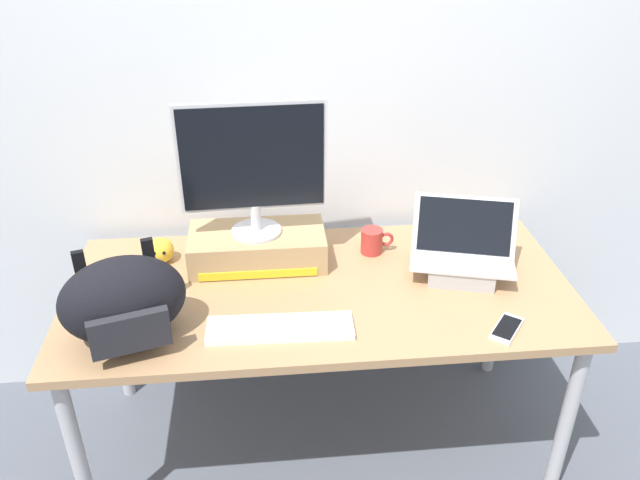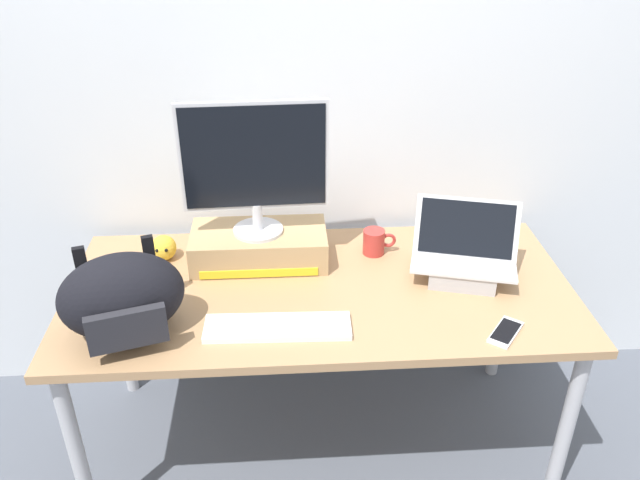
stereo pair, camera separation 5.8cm
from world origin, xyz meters
TOP-DOWN VIEW (x-y plane):
  - ground_plane at (0.00, 0.00)m, footprint 20.00×20.00m
  - back_wall at (0.00, 0.50)m, footprint 7.00×0.10m
  - desk at (0.00, 0.00)m, footprint 1.70×0.80m
  - toner_box_yellow at (-0.21, 0.18)m, footprint 0.48×0.25m
  - desktop_monitor at (-0.21, 0.18)m, footprint 0.50×0.18m
  - open_laptop at (0.49, 0.03)m, footprint 0.39×0.30m
  - external_keyboard at (-0.14, -0.23)m, footprint 0.45×0.14m
  - messenger_backpack at (-0.60, -0.21)m, footprint 0.42×0.34m
  - coffee_mug at (0.21, 0.21)m, footprint 0.12×0.08m
  - cell_phone at (0.55, -0.29)m, footprint 0.14×0.16m
  - plush_toy at (-0.55, 0.21)m, footprint 0.09×0.09m

SIDE VIEW (x-z plane):
  - ground_plane at x=0.00m, z-range 0.00..0.00m
  - desk at x=0.00m, z-range 0.29..1.02m
  - cell_phone at x=0.55m, z-range 0.72..0.73m
  - external_keyboard at x=-0.14m, z-range 0.72..0.75m
  - plush_toy at x=-0.55m, z-range 0.72..0.82m
  - coffee_mug at x=0.21m, z-range 0.72..0.82m
  - open_laptop at x=0.49m, z-range 0.65..0.91m
  - toner_box_yellow at x=-0.21m, z-range 0.72..0.84m
  - messenger_backpack at x=-0.60m, z-range 0.72..0.99m
  - desktop_monitor at x=-0.21m, z-range 0.86..1.33m
  - back_wall at x=0.00m, z-range 0.00..2.60m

